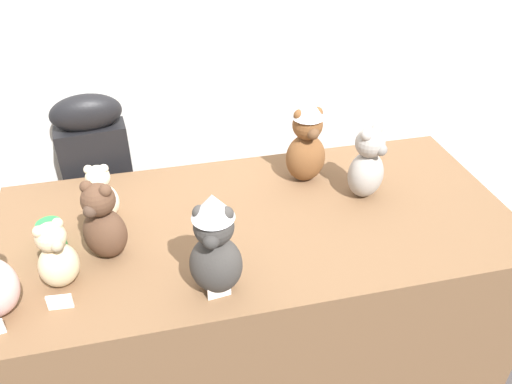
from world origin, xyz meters
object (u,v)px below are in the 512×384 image
teddy_bear_cream (101,194)px  teddy_bear_chestnut (307,142)px  teddy_bear_sand (57,256)px  teddy_bear_ash (367,165)px  teddy_bear_charcoal (215,246)px  instrument_case (105,205)px  party_cup_green (52,237)px  display_table (256,296)px  teddy_bear_cocoa (103,223)px

teddy_bear_cream → teddy_bear_chestnut: (0.76, 0.08, 0.07)m
teddy_bear_sand → teddy_bear_ash: bearing=-15.4°
teddy_bear_cream → teddy_bear_charcoal: size_ratio=0.64×
teddy_bear_chestnut → teddy_bear_ash: bearing=-46.0°
teddy_bear_cream → teddy_bear_ash: teddy_bear_ash is taller
instrument_case → party_cup_green: instrument_case is taller
teddy_bear_cream → teddy_bear_ash: size_ratio=0.77×
teddy_bear_sand → teddy_bear_ash: (1.07, 0.23, 0.02)m
teddy_bear_chestnut → party_cup_green: 0.95m
display_table → teddy_bear_cream: teddy_bear_cream is taller
teddy_bear_ash → teddy_bear_charcoal: bearing=177.3°
teddy_bear_ash → party_cup_green: size_ratio=2.58×
instrument_case → teddy_bear_cream: bearing=-89.3°
party_cup_green → teddy_bear_cocoa: bearing=-19.7°
teddy_bear_charcoal → teddy_bear_cocoa: bearing=161.6°
teddy_bear_cocoa → teddy_bear_chestnut: teddy_bear_chestnut is taller
teddy_bear_sand → teddy_bear_charcoal: 0.47m
party_cup_green → display_table: bearing=0.4°
display_table → teddy_bear_charcoal: bearing=-122.4°
display_table → instrument_case: 0.80m
display_table → party_cup_green: bearing=-179.6°
display_table → teddy_bear_cream: 0.72m
instrument_case → teddy_bear_sand: 0.80m
teddy_bear_cocoa → party_cup_green: size_ratio=2.50×
teddy_bear_cocoa → teddy_bear_ash: size_ratio=0.97×
display_table → instrument_case: (-0.56, 0.55, 0.15)m
party_cup_green → teddy_bear_charcoal: bearing=-30.9°
teddy_bear_sand → teddy_bear_ash: 1.09m
teddy_bear_chestnut → party_cup_green: bearing=-172.5°
instrument_case → teddy_bear_charcoal: size_ratio=3.11×
teddy_bear_chestnut → teddy_bear_cocoa: bearing=-165.3°
instrument_case → teddy_bear_cocoa: bearing=-90.2°
teddy_bear_sand → teddy_bear_charcoal: teddy_bear_charcoal is taller
teddy_bear_cream → display_table: bearing=-8.0°
teddy_bear_sand → party_cup_green: size_ratio=2.10×
instrument_case → teddy_bear_cocoa: 0.72m
instrument_case → party_cup_green: size_ratio=9.66×
party_cup_green → teddy_bear_sand: bearing=-76.8°
teddy_bear_cream → teddy_bear_cocoa: teddy_bear_cocoa is taller
teddy_bear_chestnut → teddy_bear_sand: bearing=-162.3°
display_table → teddy_bear_ash: teddy_bear_ash is taller
instrument_case → teddy_bear_cocoa: instrument_case is taller
teddy_bear_ash → teddy_bear_charcoal: (-0.62, -0.36, 0.03)m
teddy_bear_cocoa → party_cup_green: teddy_bear_cocoa is taller
teddy_bear_cocoa → teddy_bear_chestnut: 0.80m
teddy_bear_cream → teddy_bear_charcoal: bearing=-46.1°
teddy_bear_cream → teddy_bear_cocoa: 0.20m
display_table → teddy_bear_charcoal: teddy_bear_charcoal is taller
teddy_bear_sand → party_cup_green: bearing=75.5°
teddy_bear_ash → display_table: bearing=155.4°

